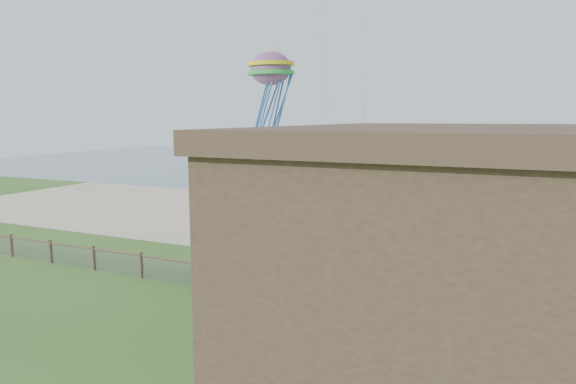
# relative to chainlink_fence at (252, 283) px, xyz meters

# --- Properties ---
(ground) EXTENTS (160.00, 160.00, 0.00)m
(ground) POSITION_rel_chainlink_fence_xyz_m (0.00, -6.00, -0.55)
(ground) COLOR #315B1F
(ground) RESTS_ON ground
(sand_beach) EXTENTS (72.00, 20.00, 0.02)m
(sand_beach) POSITION_rel_chainlink_fence_xyz_m (0.00, 16.00, -0.55)
(sand_beach) COLOR tan
(sand_beach) RESTS_ON ground
(ocean) EXTENTS (160.00, 68.00, 0.02)m
(ocean) POSITION_rel_chainlink_fence_xyz_m (0.00, 60.00, -0.55)
(ocean) COLOR slate
(ocean) RESTS_ON ground
(chainlink_fence) EXTENTS (36.20, 0.20, 1.25)m
(chainlink_fence) POSITION_rel_chainlink_fence_xyz_m (0.00, 0.00, 0.00)
(chainlink_fence) COLOR #4A3429
(chainlink_fence) RESTS_ON ground
(picnic_table) EXTENTS (2.00, 1.69, 0.73)m
(picnic_table) POSITION_rel_chainlink_fence_xyz_m (7.19, -5.26, -0.18)
(picnic_table) COLOR brown
(picnic_table) RESTS_ON ground
(octopus_kite) EXTENTS (3.54, 2.89, 6.34)m
(octopus_kite) POSITION_rel_chainlink_fence_xyz_m (-4.29, 10.46, 8.39)
(octopus_kite) COLOR red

